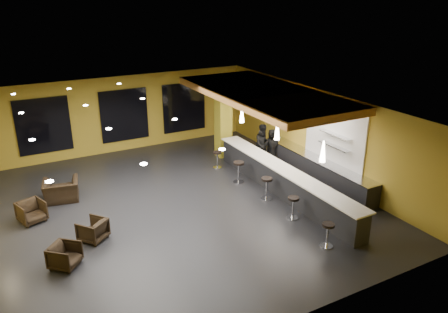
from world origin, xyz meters
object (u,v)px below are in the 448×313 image
bar_counter (283,182)px  armchair_d (61,190)px  bar_stool_1 (293,205)px  staff_a (262,147)px  column (223,119)px  staff_b (263,144)px  bar_stool_0 (328,232)px  pendant_0 (323,151)px  bar_stool_4 (217,158)px  pendant_1 (277,130)px  armchair_c (32,212)px  bar_stool_2 (267,186)px  armchair_b (93,230)px  prep_counter (316,169)px  bar_stool_3 (239,169)px  armchair_a (65,256)px  staff_c (272,146)px  pendant_2 (242,114)px

bar_counter → armchair_d: 8.01m
bar_stool_1 → staff_a: bearing=69.0°
column → staff_a: bearing=-59.0°
staff_b → bar_stool_0: staff_b is taller
pendant_0 → bar_stool_4: bearing=99.7°
armchair_d → pendant_1: bearing=169.4°
armchair_c → bar_stool_2: size_ratio=0.95×
staff_b → armchair_d: (-8.33, 0.43, -0.49)m
pendant_0 → staff_b: (1.07, 4.95, -1.47)m
armchair_b → armchair_d: bearing=-121.7°
prep_counter → bar_stool_3: 3.13m
pendant_0 → staff_b: pendant_0 is taller
pendant_1 → armchair_a: 8.24m
staff_c → bar_stool_3: staff_c is taller
staff_b → armchair_c: (-9.45, -0.71, -0.52)m
staff_a → bar_stool_0: staff_a is taller
prep_counter → bar_stool_1: bearing=-142.2°
bar_stool_2 → armchair_c: bearing=163.4°
column → bar_stool_1: 6.42m
staff_a → armchair_c: size_ratio=1.95×
pendant_1 → staff_c: size_ratio=0.46×
armchair_c → bar_stool_2: (7.64, -2.29, 0.17)m
pendant_2 → bar_stool_0: bearing=-98.0°
pendant_1 → bar_stool_1: (-0.77, -2.15, -1.85)m
pendant_2 → staff_a: size_ratio=0.45×
armchair_b → bar_stool_0: size_ratio=0.97×
staff_a → staff_c: (0.48, -0.09, -0.01)m
prep_counter → staff_a: (-1.01, 2.45, 0.34)m
column → armchair_d: (-7.26, -1.21, -1.36)m
bar_counter → staff_a: 3.12m
prep_counter → armchair_b: (-8.89, -0.33, -0.09)m
column → armchair_a: column is taller
staff_c → bar_stool_1: bearing=-108.5°
prep_counter → bar_stool_3: size_ratio=6.94×
armchair_c → bar_stool_3: (7.49, -0.55, 0.20)m
staff_b → pendant_2: bearing=-171.7°
armchair_c → staff_b: bearing=-14.7°
armchair_b → bar_stool_2: bar_stool_2 is taller
bar_stool_2 → armchair_b: bearing=178.0°
column → bar_stool_0: column is taller
prep_counter → staff_c: bearing=102.5°
pendant_2 → bar_stool_4: pendant_2 is taller
staff_b → bar_stool_1: 4.98m
staff_c → pendant_1: bearing=-114.1°
staff_b → armchair_b: 8.45m
column → staff_b: bearing=-57.0°
bar_stool_1 → bar_stool_2: bar_stool_2 is taller
bar_stool_2 → bar_stool_4: (-0.18, 3.46, -0.06)m
pendant_1 → pendant_2: bearing=90.0°
prep_counter → pendant_2: 3.73m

